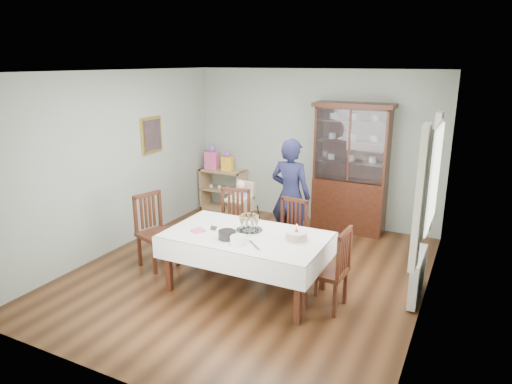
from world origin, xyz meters
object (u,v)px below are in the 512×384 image
Objects in this scene: sideboard at (223,190)px; high_chair at (241,218)px; dining_table at (246,262)px; birthday_cake at (296,236)px; chair_far_left at (233,239)px; chair_end_right at (327,284)px; chair_far_right at (287,249)px; chair_end_left at (157,245)px; gift_bag_orange at (227,162)px; champagne_tray at (249,226)px; gift_bag_pink at (212,158)px; china_cabinet at (351,167)px; woman at (290,196)px.

sideboard is 0.88× the size of high_chair.
birthday_cake is (0.63, 0.09, 0.43)m from dining_table.
chair_far_left is 1.03× the size of chair_end_right.
sideboard is 0.92× the size of chair_far_right.
chair_end_left is 2.69× the size of gift_bag_orange.
champagne_tray is (-0.01, 0.11, 0.44)m from dining_table.
chair_far_right is 2.86m from gift_bag_orange.
chair_far_right is 3.13m from gift_bag_pink.
chair_far_left is (-0.63, 0.76, -0.08)m from dining_table.
dining_table is 2.86m from china_cabinet.
dining_table is at bearing -64.91° from chair_far_left.
birthday_cake is (2.57, -2.64, 0.41)m from sideboard.
china_cabinet is (0.56, 2.70, 0.74)m from dining_table.
gift_bag_orange is at bearing 25.72° from chair_end_left.
gift_bag_orange is at bearing -10.07° from sideboard.
sideboard is 0.52× the size of woman.
champagne_tray is at bearing -48.55° from high_chair.
china_cabinet is 2.14× the size of high_chair.
woman is (-1.06, 1.39, 0.58)m from chair_end_right.
china_cabinet is 4.69× the size of gift_bag_pink.
chair_end_right is 2.59× the size of gift_bag_orange.
birthday_cake is at bearing -92.10° from chair_end_right.
dining_table is at bearing -50.16° from high_chair.
champagne_tray and birthday_cake have the same top height.
chair_end_left is at bearing -149.84° from chair_far_right.
dining_table is 1.94× the size of chair_end_left.
birthday_cake is 3.84m from gift_bag_pink.
woman is at bearing -29.00° from chair_end_left.
chair_far_right is 1.20m from high_chair.
champagne_tray is at bearing -55.06° from gift_bag_orange.
chair_end_left is at bearing -178.94° from champagne_tray.
woman is (-0.22, 0.63, 0.58)m from chair_far_right.
chair_far_right is 3.27× the size of birthday_cake.
high_chair is at bearing 122.26° from champagne_tray.
dining_table is 1.53m from woman.
birthday_cake is at bearing 8.06° from dining_table.
sideboard is 2.36m from chair_far_left.
woman is (-0.57, -1.26, -0.25)m from china_cabinet.
chair_end_right is (2.52, -0.03, -0.01)m from chair_end_left.
china_cabinet is at bearing -0.04° from gift_bag_orange.
gift_bag_orange is (-1.20, 1.94, 0.67)m from chair_far_left.
chair_end_left is at bearing -88.03° from chair_end_right.
chair_far_left is at bearing -63.09° from high_chair.
chair_end_right is at bearing -79.52° from china_cabinet.
sideboard is at bearing 145.04° from chair_far_right.
gift_bag_pink is (-3.23, 2.65, 0.71)m from chair_end_right.
chair_end_right is at bearing -72.65° from chair_end_left.
birthday_cake is (0.42, -0.73, 0.52)m from chair_far_right.
dining_table is at bearing 93.87° from woman.
high_chair reaches higher than birthday_cake.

